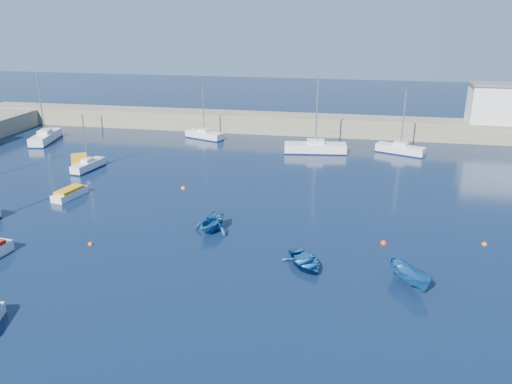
% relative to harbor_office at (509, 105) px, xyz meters
% --- Properties ---
extents(ground, '(220.00, 220.00, 0.00)m').
position_rel_harbor_office_xyz_m(ground, '(-30.00, -46.00, -5.10)').
color(ground, '#0C1A34').
rests_on(ground, ground).
extents(back_wall, '(96.00, 4.50, 2.60)m').
position_rel_harbor_office_xyz_m(back_wall, '(-30.00, 0.00, -3.80)').
color(back_wall, '#766F5A').
rests_on(back_wall, ground).
extents(harbor_office, '(10.00, 4.00, 5.00)m').
position_rel_harbor_office_xyz_m(harbor_office, '(0.00, 0.00, 0.00)').
color(harbor_office, silver).
rests_on(harbor_office, back_wall).
extents(sailboat_3, '(2.01, 4.81, 6.31)m').
position_rel_harbor_office_xyz_m(sailboat_3, '(-49.38, -22.79, -4.56)').
color(sailboat_3, silver).
rests_on(sailboat_3, ground).
extents(sailboat_4, '(3.41, 7.41, 9.41)m').
position_rel_harbor_office_xyz_m(sailboat_4, '(-61.59, -11.99, -4.44)').
color(sailboat_4, silver).
rests_on(sailboat_4, ground).
extents(sailboat_5, '(5.85, 3.58, 7.50)m').
position_rel_harbor_office_xyz_m(sailboat_5, '(-40.74, -6.09, -4.55)').
color(sailboat_5, silver).
rests_on(sailboat_5, ground).
extents(sailboat_6, '(7.92, 3.07, 10.08)m').
position_rel_harbor_office_xyz_m(sailboat_6, '(-24.82, -10.60, -4.43)').
color(sailboat_6, silver).
rests_on(sailboat_6, ground).
extents(sailboat_7, '(6.15, 3.85, 7.92)m').
position_rel_harbor_office_xyz_m(sailboat_7, '(-14.29, -8.97, -4.51)').
color(sailboat_7, silver).
rests_on(sailboat_7, ground).
extents(motorboat_1, '(2.02, 3.94, 0.92)m').
position_rel_harbor_office_xyz_m(motorboat_1, '(-46.67, -31.29, -4.67)').
color(motorboat_1, silver).
rests_on(motorboat_1, ground).
extents(motorboat_2, '(4.28, 5.44, 1.08)m').
position_rel_harbor_office_xyz_m(motorboat_2, '(-51.05, -21.62, -4.59)').
color(motorboat_2, silver).
rests_on(motorboat_2, ground).
extents(dinghy_center, '(4.14, 4.48, 0.76)m').
position_rel_harbor_office_xyz_m(dinghy_center, '(-23.08, -40.79, -4.72)').
color(dinghy_center, navy).
rests_on(dinghy_center, ground).
extents(dinghy_left, '(3.91, 4.23, 1.85)m').
position_rel_harbor_office_xyz_m(dinghy_left, '(-31.07, -36.29, -4.18)').
color(dinghy_left, navy).
rests_on(dinghy_left, ground).
extents(dinghy_right, '(3.21, 3.68, 1.38)m').
position_rel_harbor_office_xyz_m(dinghy_right, '(-16.12, -42.12, -4.41)').
color(dinghy_right, navy).
rests_on(dinghy_right, ground).
extents(buoy_0, '(0.38, 0.38, 0.38)m').
position_rel_harbor_office_xyz_m(buoy_0, '(-39.63, -40.43, -5.10)').
color(buoy_0, '#F45B0C').
rests_on(buoy_0, ground).
extents(buoy_1, '(0.50, 0.50, 0.50)m').
position_rel_harbor_office_xyz_m(buoy_1, '(-17.49, -35.95, -5.10)').
color(buoy_1, '#BF320E').
rests_on(buoy_1, ground).
extents(buoy_2, '(0.40, 0.40, 0.40)m').
position_rel_harbor_office_xyz_m(buoy_2, '(-9.88, -34.65, -5.10)').
color(buoy_2, '#F45B0C').
rests_on(buoy_2, ground).
extents(buoy_3, '(0.49, 0.49, 0.49)m').
position_rel_harbor_office_xyz_m(buoy_3, '(-36.80, -26.76, -5.10)').
color(buoy_3, '#F45B0C').
rests_on(buoy_3, ground).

